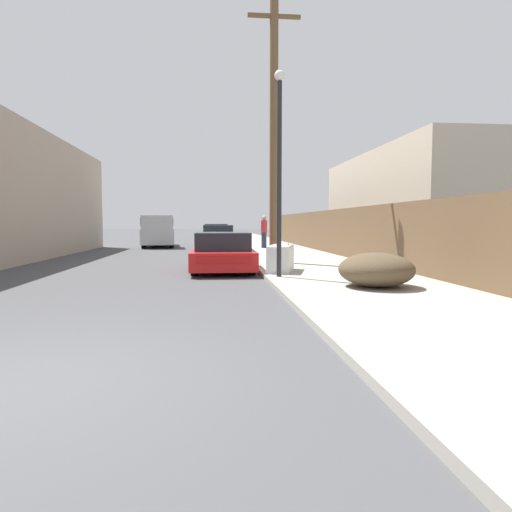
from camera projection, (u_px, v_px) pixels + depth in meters
ground_plane at (11, 390)px, 4.06m from camera, size 220.00×220.00×0.00m
sidewalk_curb at (267, 246)px, 27.91m from camera, size 4.20×63.00×0.12m
discarded_fridge at (281, 258)px, 12.90m from camera, size 1.01×1.68×0.76m
parked_sports_car_red at (223, 253)px, 14.15m from camera, size 1.93×4.34×1.20m
car_parked_mid at (219, 239)px, 24.26m from camera, size 1.96×4.56×1.37m
car_parked_far at (217, 234)px, 34.32m from camera, size 2.25×4.67×1.41m
pickup_truck at (158, 232)px, 28.01m from camera, size 2.39×5.84×1.91m
utility_pole at (274, 124)px, 15.62m from camera, size 1.80×0.29×9.25m
street_lamp at (279, 159)px, 11.40m from camera, size 0.26×0.26×5.13m
brush_pile at (376, 270)px, 9.74m from camera, size 1.60×1.64×0.73m
wooden_fence at (336, 232)px, 19.78m from camera, size 0.08×33.07×1.95m
building_right_house at (423, 204)px, 22.66m from camera, size 6.00×13.47×4.89m
pedestrian at (264, 231)px, 24.92m from camera, size 0.34×0.34×1.77m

